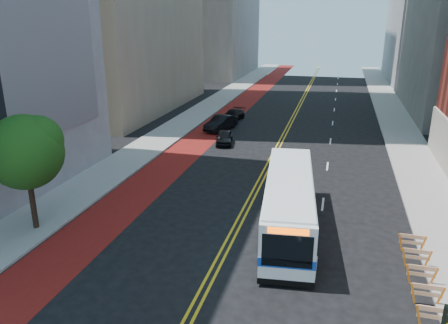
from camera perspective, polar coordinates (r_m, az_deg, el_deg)
name	(u,v)px	position (r m, az deg, el deg)	size (l,w,h in m)	color
sidewalk_left	(173,130)	(48.24, -6.63, 4.21)	(4.00, 140.00, 0.15)	gray
sidewalk_right	(407,146)	(45.55, 22.81, 2.00)	(4.00, 140.00, 0.15)	gray
bus_lane_paint	(207,133)	(47.00, -2.18, 3.85)	(3.60, 140.00, 0.01)	#640E0F
center_line_inner	(281,138)	(45.39, 7.45, 3.17)	(0.14, 140.00, 0.01)	gold
center_line_outer	(284,138)	(45.35, 7.90, 3.14)	(0.14, 140.00, 0.01)	gold
lane_dashes	(333,123)	(52.82, 14.00, 4.96)	(0.14, 98.20, 0.01)	silver
construction_barriers	(430,303)	(20.74, 25.36, -16.25)	(1.42, 10.91, 1.00)	orange
street_tree	(26,149)	(26.48, -24.44, 1.53)	(4.20, 4.20, 6.70)	black
transit_bus	(289,202)	(25.51, 8.46, -5.21)	(3.87, 12.17, 3.29)	white
car_a	(224,137)	(42.70, 0.04, 3.25)	(1.53, 3.80, 1.29)	black
car_b	(221,123)	(47.92, -0.38, 5.13)	(1.68, 4.83, 1.59)	black
car_c	(233,115)	(52.44, 1.15, 6.12)	(1.80, 4.43, 1.28)	black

